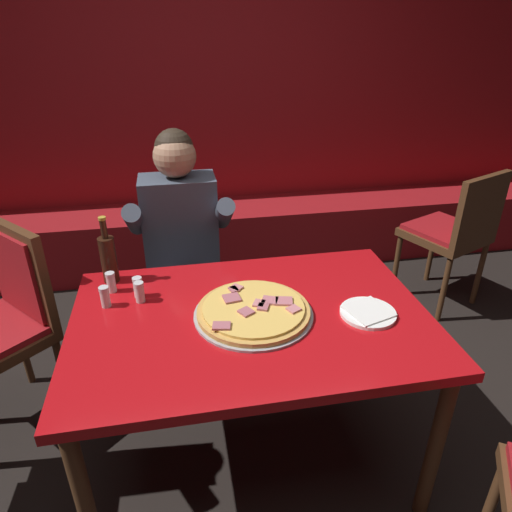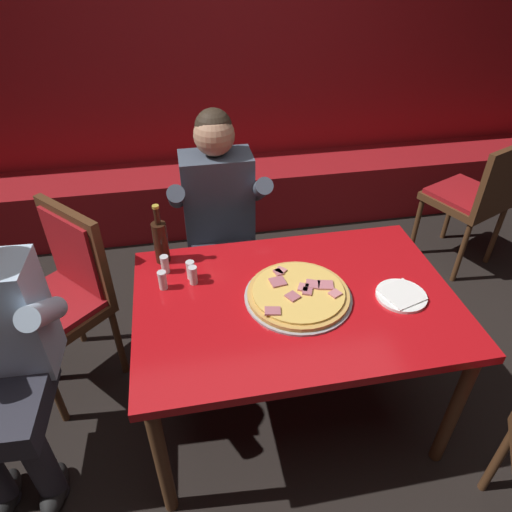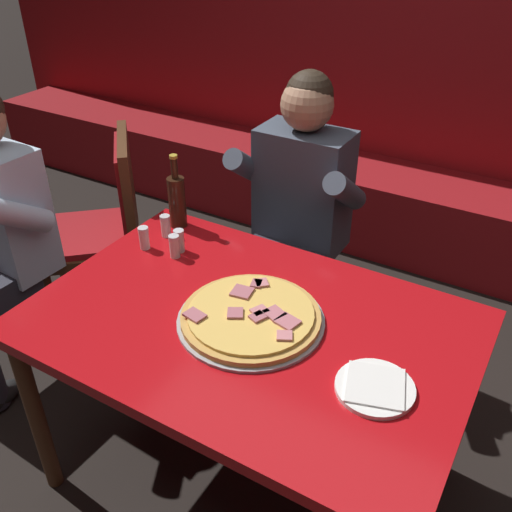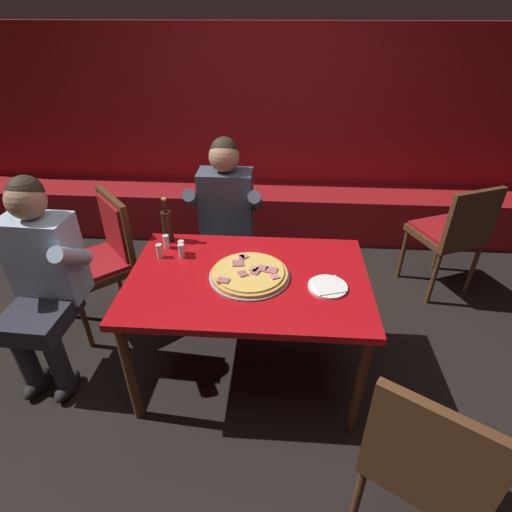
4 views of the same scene
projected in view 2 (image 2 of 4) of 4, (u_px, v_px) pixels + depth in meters
The scene contains 14 objects.
ground_plane at pixel (288, 406), 2.34m from camera, with size 24.00×24.00×0.00m, color black.
booth_wall_panel at pixel (226, 91), 3.50m from camera, with size 6.80×0.16×1.90m, color maroon.
booth_bench at pixel (234, 194), 3.68m from camera, with size 6.46×0.48×0.46m, color maroon.
main_dining_table at pixel (295, 311), 1.95m from camera, with size 1.34×0.89×0.74m.
pizza at pixel (298, 294), 1.89m from camera, with size 0.45×0.45×0.05m.
plate_white_paper at pixel (401, 295), 1.90m from camera, with size 0.21×0.21×0.02m.
beer_bottle at pixel (161, 241), 2.04m from camera, with size 0.07×0.07×0.29m.
shaker_oregano at pixel (165, 265), 2.01m from camera, with size 0.04×0.04×0.09m.
shaker_black_pepper at pixel (191, 271), 1.98m from camera, with size 0.04×0.04×0.09m.
shaker_red_pepper_flakes at pixel (163, 281), 1.93m from camera, with size 0.04×0.04×0.09m.
shaker_parmesan at pixel (193, 276), 1.95m from camera, with size 0.04×0.04×0.09m.
diner_seated_blue_shirt at pixel (220, 219), 2.47m from camera, with size 0.53×0.53×1.27m.
dining_chair_far_right at pixel (478, 194), 2.99m from camera, with size 0.58×0.58×0.94m.
dining_chair_far_left at pixel (62, 290), 2.21m from camera, with size 0.62×0.62×0.96m.
Camera 2 is at (-0.42, -1.37, 2.01)m, focal length 32.00 mm.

